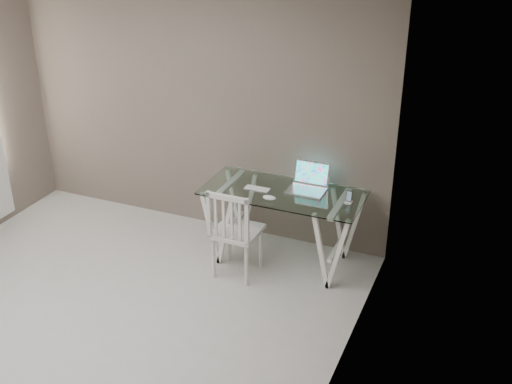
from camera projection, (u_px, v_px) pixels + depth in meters
room at (42, 143)px, 4.45m from camera, size 4.50×4.52×2.71m
desk at (283, 226)px, 6.13m from camera, size 1.50×0.70×0.75m
chair at (234, 230)px, 5.83m from camera, size 0.42×0.42×0.90m
laptop at (309, 183)px, 6.01m from camera, size 0.35×0.31×0.24m
keyboard at (257, 189)px, 6.02m from camera, size 0.25×0.11×0.01m
mouse at (269, 198)px, 5.81m from camera, size 0.12×0.07×0.04m
phone_dock at (349, 200)px, 5.75m from camera, size 0.06×0.06×0.12m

